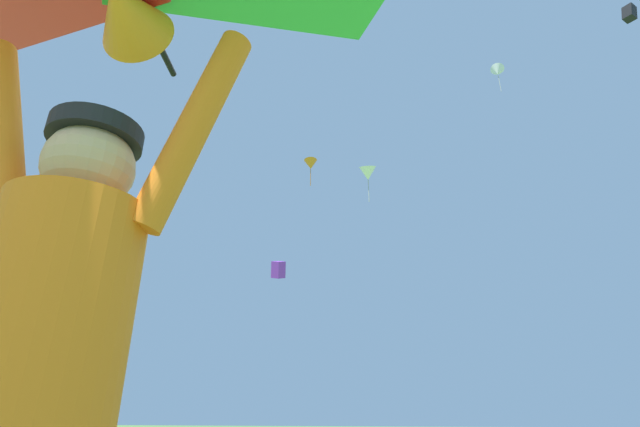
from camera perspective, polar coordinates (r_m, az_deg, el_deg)
kite_flyer_person at (r=1.22m, az=-31.50°, el=-18.49°), size 0.81×0.42×1.92m
distant_kite_white_low_left at (r=31.47m, az=20.99°, el=15.99°), size 1.20×1.27×1.99m
distant_kite_orange_mid_left at (r=38.23m, az=-1.16°, el=6.05°), size 1.13×1.11×2.39m
distant_kite_purple_mid_right at (r=25.82m, az=-5.15°, el=-6.90°), size 0.85×0.99×1.14m
distant_kite_black_low_right at (r=29.79m, az=33.78°, el=19.80°), size 0.82×0.68×0.89m
distant_kite_yellow_far_center at (r=27.18m, az=5.46°, el=23.29°), size 0.77×0.67×0.89m
distant_kite_white_high_right at (r=26.63m, az=5.91°, el=4.90°), size 1.17×1.33×2.29m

